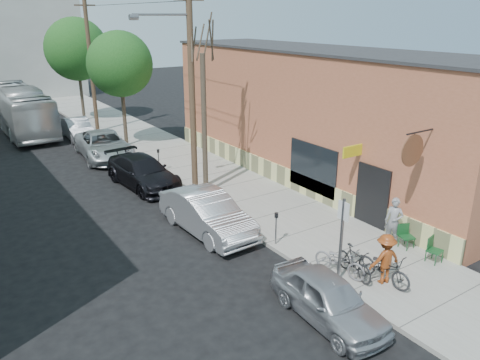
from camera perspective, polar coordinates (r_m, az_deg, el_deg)
ground at (r=16.59m, az=-2.40°, el=-9.89°), size 120.00×120.00×0.00m
sidewalk at (r=27.37m, az=-6.89°, el=2.21°), size 4.50×58.00×0.15m
cafe_building at (r=24.42m, az=9.51°, el=7.80°), size 6.60×20.20×6.61m
sign_post at (r=14.77m, az=12.30°, el=-6.26°), size 0.07×0.45×2.80m
parking_meter_near at (r=17.12m, az=4.43°, el=-5.26°), size 0.14×0.14×1.24m
parking_meter_far at (r=25.40m, az=-9.91°, el=2.83°), size 0.14×0.14×1.24m
utility_pole_near at (r=21.29m, az=-6.07°, el=12.02°), size 3.57×0.28×10.00m
utility_pole_far at (r=34.99m, az=-17.80°, el=14.01°), size 1.80×0.28×10.00m
tree_bare at (r=21.48m, az=-4.38°, el=6.59°), size 0.24×0.24×6.42m
tree_leafy_mid at (r=30.52m, az=-14.42°, el=13.51°), size 4.02×4.02×7.15m
tree_leafy_far at (r=39.35m, az=-19.30°, el=14.81°), size 4.78×4.78×7.89m
patio_chair_a at (r=18.00m, az=19.68°, el=-6.52°), size 0.65×0.65×0.88m
patio_chair_b at (r=17.34m, az=22.66°, el=-7.94°), size 0.60×0.60×0.88m
patron_grey at (r=17.98m, az=18.25°, el=-4.80°), size 0.65×0.77×1.79m
cyclist at (r=15.42m, az=17.27°, el=-9.16°), size 1.17×0.82×1.64m
cyclist_bike at (r=15.57m, az=17.15°, el=-10.20°), size 0.82×1.95×1.00m
parked_bike_a at (r=15.63m, az=13.77°, el=-9.68°), size 0.75×1.76×1.03m
parked_bike_b at (r=15.67m, az=12.07°, el=-9.61°), size 1.08×1.93×0.96m
car_0 at (r=13.67m, az=10.71°, el=-13.99°), size 1.82×4.02×1.34m
car_1 at (r=18.37m, az=-4.06°, el=-4.07°), size 1.92×4.98×1.62m
car_2 at (r=23.79m, az=-11.76°, el=0.97°), size 2.53×5.30×1.49m
car_3 at (r=29.14m, az=-16.26°, el=4.09°), size 3.11×5.89×1.58m
car_4 at (r=34.31m, az=-19.17°, el=5.91°), size 1.73×4.40×1.43m
bus at (r=37.90m, az=-25.18°, el=7.78°), size 2.77×11.76×3.27m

